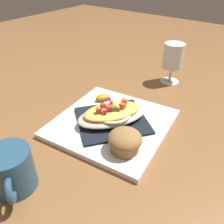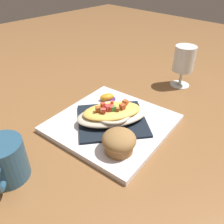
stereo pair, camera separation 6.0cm
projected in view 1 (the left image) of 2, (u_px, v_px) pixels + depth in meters
name	position (u px, v px, depth m)	size (l,w,h in m)	color
ground_plane	(112.00, 125.00, 0.63)	(2.60, 2.60, 0.00)	brown
square_plate	(112.00, 123.00, 0.62)	(0.29, 0.29, 0.01)	white
folded_napkin	(112.00, 120.00, 0.62)	(0.18, 0.16, 0.01)	black
gratin_dish	(112.00, 113.00, 0.61)	(0.18, 0.21, 0.05)	beige
muffin	(125.00, 141.00, 0.52)	(0.08, 0.08, 0.05)	#976638
orange_garnish	(103.00, 98.00, 0.71)	(0.05, 0.05, 0.02)	#492460
coffee_mug	(12.00, 172.00, 0.44)	(0.11, 0.09, 0.09)	#284F6C
stemmed_glass	(173.00, 58.00, 0.79)	(0.07, 0.07, 0.14)	white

